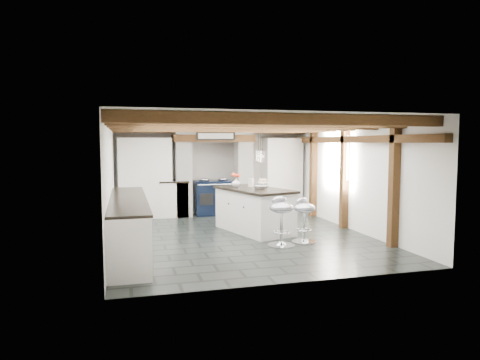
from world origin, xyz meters
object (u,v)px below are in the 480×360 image
object	(u,v)px
range_cooker	(214,197)
bar_stool_far	(281,216)
kitchen_island	(254,209)
bar_stool_near	(304,215)

from	to	relation	value
range_cooker	bar_stool_far	size ratio (longest dim) A/B	1.10
range_cooker	kitchen_island	bearing A→B (deg)	-80.30
range_cooker	kitchen_island	world-z (taller)	kitchen_island
range_cooker	kitchen_island	xyz separation A→B (m)	(0.40, -2.32, 0.00)
bar_stool_near	bar_stool_far	bearing A→B (deg)	172.78
range_cooker	bar_stool_near	bearing A→B (deg)	-74.42
bar_stool_near	bar_stool_far	size ratio (longest dim) A/B	0.93
bar_stool_far	kitchen_island	bearing A→B (deg)	82.08
kitchen_island	bar_stool_far	size ratio (longest dim) A/B	2.27
range_cooker	bar_stool_near	world-z (taller)	range_cooker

